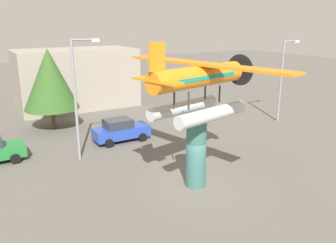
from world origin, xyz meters
name	(u,v)px	position (x,y,z in m)	size (l,w,h in m)	color
ground_plane	(195,185)	(0.00, 0.00, 0.00)	(140.00, 140.00, 0.00)	#605B54
display_pedestal	(196,152)	(0.00, 0.00, 1.98)	(1.10, 1.10, 3.95)	#386B66
floatplane_monument	(199,85)	(0.13, 0.03, 5.62)	(7.16, 10.38, 4.00)	silver
car_mid_blue	(121,130)	(-0.61, 9.05, 0.88)	(4.20, 2.02, 1.76)	#2847B7
streetlight_primary	(78,91)	(-4.21, 7.09, 4.55)	(1.84, 0.28, 7.83)	gray
streetlight_secondary	(283,75)	(14.22, 6.90, 4.25)	(1.84, 0.28, 7.25)	gray
storefront_building	(76,78)	(-0.04, 22.00, 3.03)	(12.01, 6.40, 6.07)	#9E9384
tree_east	(50,79)	(-4.23, 14.95, 4.25)	(4.49, 4.49, 6.75)	brown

